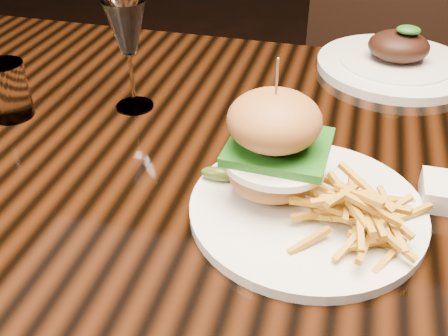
% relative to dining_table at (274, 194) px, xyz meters
% --- Properties ---
extents(dining_table, '(1.60, 0.90, 0.75)m').
position_rel_dining_table_xyz_m(dining_table, '(0.00, 0.00, 0.00)').
color(dining_table, black).
rests_on(dining_table, ground).
extents(burger_plate, '(0.31, 0.31, 0.21)m').
position_rel_dining_table_xyz_m(burger_plate, '(0.05, -0.12, 0.13)').
color(burger_plate, silver).
rests_on(burger_plate, dining_table).
extents(ramekin, '(0.09, 0.09, 0.03)m').
position_rel_dining_table_xyz_m(ramekin, '(0.24, -0.05, 0.09)').
color(ramekin, silver).
rests_on(ramekin, dining_table).
extents(wine_glass, '(0.07, 0.07, 0.19)m').
position_rel_dining_table_xyz_m(wine_glass, '(-0.27, 0.09, 0.22)').
color(wine_glass, white).
rests_on(wine_glass, dining_table).
extents(water_tumbler, '(0.07, 0.07, 0.10)m').
position_rel_dining_table_xyz_m(water_tumbler, '(-0.46, 0.00, 0.12)').
color(water_tumbler, white).
rests_on(water_tumbler, dining_table).
extents(far_dish, '(0.31, 0.31, 0.10)m').
position_rel_dining_table_xyz_m(far_dish, '(0.18, 0.37, 0.10)').
color(far_dish, silver).
rests_on(far_dish, dining_table).
extents(chair_far, '(0.54, 0.54, 0.95)m').
position_rel_dining_table_xyz_m(chair_far, '(0.14, 0.89, -0.13)').
color(chair_far, black).
rests_on(chair_far, ground).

